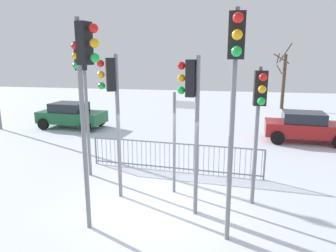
{
  "coord_description": "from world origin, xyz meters",
  "views": [
    {
      "loc": [
        1.82,
        -7.68,
        4.1
      ],
      "look_at": [
        -0.29,
        3.11,
        1.62
      ],
      "focal_mm": 33.05,
      "sensor_mm": 36.0,
      "label": 1
    }
  ],
  "objects_px": {
    "traffic_light_foreground_left": "(191,101)",
    "traffic_light_foreground_right": "(259,107)",
    "traffic_light_mid_left": "(86,80)",
    "traffic_light_mid_right": "(112,95)",
    "traffic_light_rear_left": "(82,78)",
    "direction_sign_post": "(176,138)",
    "traffic_light_rear_right": "(234,78)",
    "car_green_near": "(71,115)",
    "car_red_mid": "(305,126)",
    "bare_tree_left": "(283,79)"
  },
  "relations": [
    {
      "from": "traffic_light_foreground_left",
      "to": "traffic_light_foreground_right",
      "type": "bearing_deg",
      "value": -59.85
    },
    {
      "from": "traffic_light_mid_left",
      "to": "traffic_light_mid_right",
      "type": "xyz_separation_m",
      "value": [
        -0.1,
        1.75,
        -0.54
      ]
    },
    {
      "from": "traffic_light_rear_left",
      "to": "direction_sign_post",
      "type": "bearing_deg",
      "value": -178.23
    },
    {
      "from": "traffic_light_rear_left",
      "to": "direction_sign_post",
      "type": "relative_size",
      "value": 1.51
    },
    {
      "from": "traffic_light_mid_left",
      "to": "traffic_light_rear_right",
      "type": "distance_m",
      "value": 3.19
    },
    {
      "from": "direction_sign_post",
      "to": "car_green_near",
      "type": "height_order",
      "value": "direction_sign_post"
    },
    {
      "from": "traffic_light_mid_right",
      "to": "car_red_mid",
      "type": "distance_m",
      "value": 10.5
    },
    {
      "from": "traffic_light_rear_left",
      "to": "car_green_near",
      "type": "relative_size",
      "value": 1.19
    },
    {
      "from": "traffic_light_foreground_left",
      "to": "car_red_mid",
      "type": "height_order",
      "value": "traffic_light_foreground_left"
    },
    {
      "from": "traffic_light_mid_left",
      "to": "direction_sign_post",
      "type": "height_order",
      "value": "traffic_light_mid_left"
    },
    {
      "from": "traffic_light_foreground_right",
      "to": "car_red_mid",
      "type": "bearing_deg",
      "value": -116.36
    },
    {
      "from": "traffic_light_mid_right",
      "to": "traffic_light_rear_right",
      "type": "distance_m",
      "value": 3.76
    },
    {
      "from": "traffic_light_mid_left",
      "to": "traffic_light_rear_right",
      "type": "bearing_deg",
      "value": 102.35
    },
    {
      "from": "direction_sign_post",
      "to": "car_red_mid",
      "type": "distance_m",
      "value": 8.71
    },
    {
      "from": "direction_sign_post",
      "to": "traffic_light_foreground_left",
      "type": "bearing_deg",
      "value": -52.67
    },
    {
      "from": "direction_sign_post",
      "to": "traffic_light_mid_left",
      "type": "bearing_deg",
      "value": -112.5
    },
    {
      "from": "traffic_light_foreground_right",
      "to": "traffic_light_rear_right",
      "type": "relative_size",
      "value": 0.76
    },
    {
      "from": "car_red_mid",
      "to": "traffic_light_mid_left",
      "type": "bearing_deg",
      "value": -122.42
    },
    {
      "from": "car_green_near",
      "to": "traffic_light_rear_left",
      "type": "bearing_deg",
      "value": -54.51
    },
    {
      "from": "bare_tree_left",
      "to": "car_green_near",
      "type": "bearing_deg",
      "value": -144.25
    },
    {
      "from": "direction_sign_post",
      "to": "traffic_light_rear_right",
      "type": "bearing_deg",
      "value": -45.17
    },
    {
      "from": "traffic_light_foreground_left",
      "to": "traffic_light_foreground_right",
      "type": "xyz_separation_m",
      "value": [
        1.69,
        0.73,
        -0.21
      ]
    },
    {
      "from": "traffic_light_rear_right",
      "to": "car_red_mid",
      "type": "height_order",
      "value": "traffic_light_rear_right"
    },
    {
      "from": "car_green_near",
      "to": "bare_tree_left",
      "type": "height_order",
      "value": "bare_tree_left"
    },
    {
      "from": "traffic_light_foreground_left",
      "to": "traffic_light_mid_left",
      "type": "distance_m",
      "value": 2.58
    },
    {
      "from": "traffic_light_rear_left",
      "to": "traffic_light_mid_left",
      "type": "height_order",
      "value": "traffic_light_mid_left"
    },
    {
      "from": "traffic_light_rear_left",
      "to": "direction_sign_post",
      "type": "xyz_separation_m",
      "value": [
        3.24,
        -0.69,
        -1.68
      ]
    },
    {
      "from": "car_red_mid",
      "to": "traffic_light_rear_right",
      "type": "bearing_deg",
      "value": -107.61
    },
    {
      "from": "bare_tree_left",
      "to": "direction_sign_post",
      "type": "bearing_deg",
      "value": -108.41
    },
    {
      "from": "traffic_light_foreground_right",
      "to": "car_red_mid",
      "type": "height_order",
      "value": "traffic_light_foreground_right"
    },
    {
      "from": "traffic_light_mid_right",
      "to": "bare_tree_left",
      "type": "height_order",
      "value": "bare_tree_left"
    },
    {
      "from": "traffic_light_foreground_left",
      "to": "car_green_near",
      "type": "relative_size",
      "value": 1.06
    },
    {
      "from": "traffic_light_foreground_left",
      "to": "car_red_mid",
      "type": "distance_m",
      "value": 9.59
    },
    {
      "from": "traffic_light_foreground_right",
      "to": "traffic_light_mid_left",
      "type": "relative_size",
      "value": 0.78
    },
    {
      "from": "traffic_light_rear_right",
      "to": "direction_sign_post",
      "type": "xyz_separation_m",
      "value": [
        -1.57,
        2.37,
        -1.95
      ]
    },
    {
      "from": "traffic_light_rear_left",
      "to": "traffic_light_mid_right",
      "type": "relative_size",
      "value": 1.12
    },
    {
      "from": "car_green_near",
      "to": "traffic_light_mid_right",
      "type": "bearing_deg",
      "value": -51.13
    },
    {
      "from": "car_green_near",
      "to": "car_red_mid",
      "type": "bearing_deg",
      "value": 0.82
    },
    {
      "from": "car_green_near",
      "to": "bare_tree_left",
      "type": "bearing_deg",
      "value": 39.57
    },
    {
      "from": "traffic_light_mid_right",
      "to": "car_red_mid",
      "type": "relative_size",
      "value": 1.07
    },
    {
      "from": "traffic_light_foreground_right",
      "to": "traffic_light_rear_right",
      "type": "height_order",
      "value": "traffic_light_rear_right"
    },
    {
      "from": "car_red_mid",
      "to": "traffic_light_foreground_left",
      "type": "bearing_deg",
      "value": -115.99
    },
    {
      "from": "traffic_light_rear_left",
      "to": "car_green_near",
      "type": "xyz_separation_m",
      "value": [
        -4.25,
        6.89,
        -2.64
      ]
    },
    {
      "from": "traffic_light_mid_left",
      "to": "bare_tree_left",
      "type": "relative_size",
      "value": 0.96
    },
    {
      "from": "traffic_light_rear_left",
      "to": "bare_tree_left",
      "type": "bearing_deg",
      "value": -104.84
    },
    {
      "from": "traffic_light_mid_left",
      "to": "bare_tree_left",
      "type": "bearing_deg",
      "value": 171.18
    },
    {
      "from": "bare_tree_left",
      "to": "traffic_light_rear_right",
      "type": "bearing_deg",
      "value": -101.93
    },
    {
      "from": "traffic_light_rear_left",
      "to": "car_red_mid",
      "type": "xyz_separation_m",
      "value": [
        8.44,
        6.22,
        -2.64
      ]
    },
    {
      "from": "traffic_light_foreground_left",
      "to": "traffic_light_mid_left",
      "type": "height_order",
      "value": "traffic_light_mid_left"
    },
    {
      "from": "traffic_light_rear_right",
      "to": "traffic_light_foreground_right",
      "type": "bearing_deg",
      "value": -112.06
    }
  ]
}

